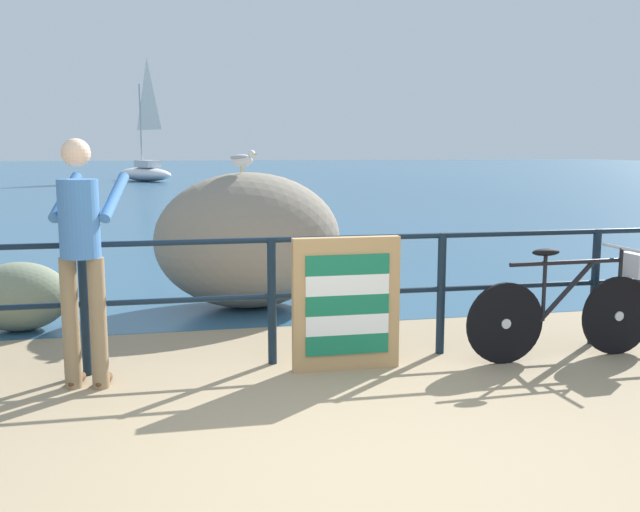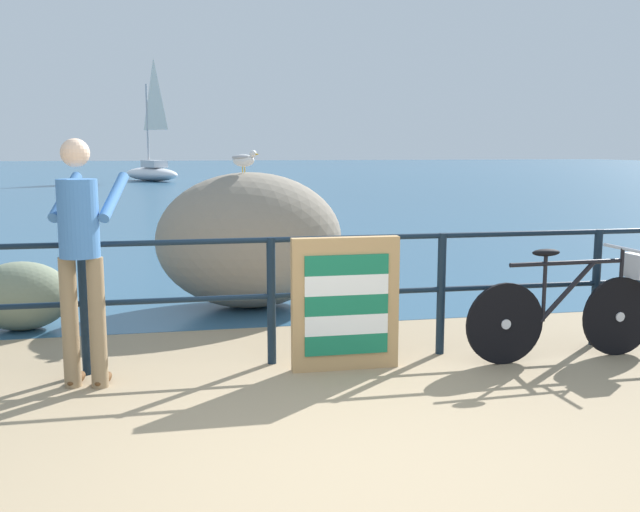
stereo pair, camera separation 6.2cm
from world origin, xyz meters
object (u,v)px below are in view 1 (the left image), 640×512
Objects in this scene: bicycle at (579,302)px; folded_deckchair_stack at (346,304)px; breakwater_boulder_left at (19,297)px; seagull at (242,159)px; person_at_railing at (82,251)px; breakwater_boulder_main at (248,240)px; sailboat at (145,167)px.

folded_deckchair_stack reaches higher than bicycle.
breakwater_boulder_left is 2.96× the size of seagull.
person_at_railing reaches higher than folded_deckchair_stack.
folded_deckchair_stack is (-1.94, 0.09, 0.06)m from bicycle.
sailboat is (-2.03, 30.27, -0.02)m from breakwater_boulder_main.
breakwater_boulder_main is (1.43, 2.38, -0.26)m from person_at_railing.
folded_deckchair_stack is (1.93, 0.03, -0.47)m from person_at_railing.
sailboat is at bearing 93.84° from breakwater_boulder_main.
seagull is at bearing -16.90° from person_at_railing.
person_at_railing is 5.80× the size of seagull.
breakwater_boulder_main is (-2.45, 2.45, 0.26)m from bicycle.
person_at_railing is 0.89× the size of breakwater_boulder_main.
breakwater_boulder_left is at bearing 155.53° from bicycle.
breakwater_boulder_main is 2.20× the size of breakwater_boulder_left.
folded_deckchair_stack is at bearing 150.82° from sailboat.
seagull is at bearing 13.06° from breakwater_boulder_left.
seagull is 0.05× the size of sailboat.
breakwater_boulder_main reaches higher than breakwater_boulder_left.
bicycle is at bearing -45.03° from breakwater_boulder_main.
bicycle is at bearing -4.76° from seagull.
bicycle is 0.95× the size of person_at_railing.
bicycle is 1.63× the size of folded_deckchair_stack.
bicycle is 1.95m from folded_deckchair_stack.
folded_deckchair_stack is 0.52× the size of breakwater_boulder_main.
breakwater_boulder_left is (-2.73, 1.78, -0.19)m from folded_deckchair_stack.
bicycle is 5.03m from breakwater_boulder_left.
seagull is (2.17, 0.50, 1.27)m from breakwater_boulder_left.
person_at_railing is 1.96× the size of breakwater_boulder_left.
sailboat is at bearing 95.09° from bicycle.
sailboat reaches higher than breakwater_boulder_main.
person_at_railing is at bearing -82.10° from seagull.
sailboat is (-2.53, 32.63, 0.19)m from folded_deckchair_stack.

